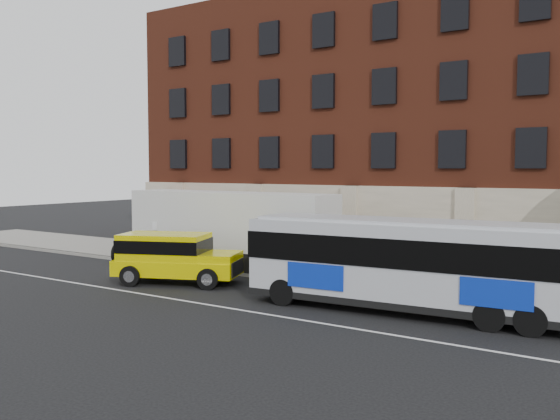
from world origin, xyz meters
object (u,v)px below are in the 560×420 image
Objects in this scene: sign_pole at (156,237)px; shipping_container at (229,231)px; city_bus at (413,262)px; yellow_suv at (172,255)px.

shipping_container reaches higher than sign_pole.
yellow_suv is (-10.89, -0.53, -0.55)m from city_bus.
sign_pole is 0.43× the size of yellow_suv.
sign_pole is at bearing 142.59° from yellow_suv.
shipping_container is at bearing 92.78° from yellow_suv.
city_bus is (15.15, -2.72, 0.35)m from sign_pole.
sign_pole reaches higher than yellow_suv.
city_bus is at bearing -10.19° from sign_pole.
yellow_suv is at bearing -177.22° from city_bus.
sign_pole is at bearing -165.94° from shipping_container.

